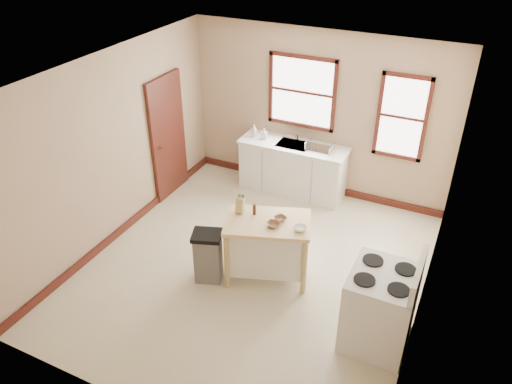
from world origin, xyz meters
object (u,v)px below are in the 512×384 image
dish_rack (320,146)px  knife_block (240,206)px  trash_bin (208,256)px  pepper_grinder (254,210)px  bowl_a (273,225)px  gas_stove (381,300)px  soap_bottle_a (254,131)px  bowl_c (300,228)px  kitchen_island (267,249)px  soap_bottle_b (264,134)px  bowl_b (280,218)px

dish_rack → knife_block: size_ratio=2.17×
dish_rack → trash_bin: bearing=-117.0°
pepper_grinder → bowl_a: bearing=-22.0°
trash_bin → gas_stove: gas_stove is taller
soap_bottle_a → pepper_grinder: bearing=-53.6°
dish_rack → bowl_c: size_ratio=2.61×
bowl_a → trash_bin: 1.03m
soap_bottle_a → gas_stove: size_ratio=0.18×
bowl_c → trash_bin: 1.33m
kitchen_island → trash_bin: (-0.69, -0.40, -0.08)m
dish_rack → bowl_a: (0.19, -2.33, -0.04)m
pepper_grinder → gas_stove: bearing=-16.8°
soap_bottle_b → knife_block: 2.29m
soap_bottle_a → trash_bin: size_ratio=0.30×
pepper_grinder → kitchen_island: bearing=-15.9°
kitchen_island → trash_bin: size_ratio=1.48×
soap_bottle_a → knife_block: 2.36m
soap_bottle_b → bowl_a: bearing=-73.5°
bowl_b → gas_stove: (1.50, -0.60, -0.30)m
trash_bin → bowl_b: bearing=11.5°
soap_bottle_a → dish_rack: bearing=11.9°
trash_bin → soap_bottle_b: bearing=78.7°
bowl_b → gas_stove: 1.64m
dish_rack → kitchen_island: size_ratio=0.39×
soap_bottle_a → soap_bottle_b: (0.19, -0.01, -0.02)m
dish_rack → bowl_b: size_ratio=2.80×
knife_block → pepper_grinder: (0.19, 0.03, -0.03)m
bowl_a → bowl_b: size_ratio=1.13×
kitchen_island → trash_bin: bearing=-169.2°
bowl_c → gas_stove: size_ratio=0.13×
dish_rack → pepper_grinder: 2.20m
soap_bottle_a → trash_bin: bearing=-67.0°
bowl_a → bowl_c: bearing=10.4°
knife_block → bowl_b: (0.55, 0.06, -0.08)m
bowl_a → gas_stove: 1.62m
soap_bottle_a → bowl_c: 2.83m
kitchen_island → pepper_grinder: bearing=144.8°
pepper_grinder → trash_bin: bearing=-135.3°
kitchen_island → bowl_c: bearing=-20.3°
soap_bottle_a → bowl_a: (1.38, -2.31, -0.10)m
pepper_grinder → bowl_b: 0.37m
trash_bin → gas_stove: 2.35m
knife_block → gas_stove: bearing=-21.2°
knife_block → kitchen_island: bearing=-11.7°
kitchen_island → bowl_a: size_ratio=6.35×
soap_bottle_b → bowl_a: size_ratio=1.08×
kitchen_island → dish_rack: bearing=72.8°
soap_bottle_a → trash_bin: 2.78m
dish_rack → knife_block: knife_block is taller
bowl_c → trash_bin: (-1.14, -0.39, -0.56)m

